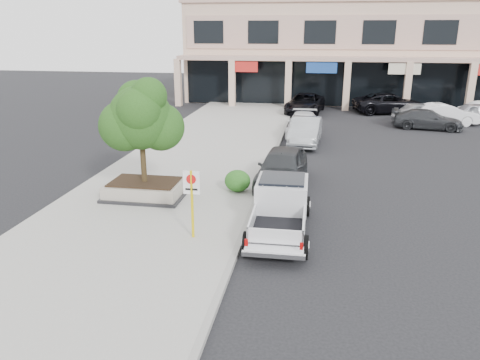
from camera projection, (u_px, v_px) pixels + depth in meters
name	position (u px, v px, depth m)	size (l,w,h in m)	color
ground	(289.00, 238.00, 15.82)	(120.00, 120.00, 0.00)	black
sidewalk	(182.00, 175.00, 22.30)	(8.00, 52.00, 0.15)	gray
curb	(264.00, 180.00, 21.67)	(0.20, 52.00, 0.15)	gray
strip_mall	(398.00, 51.00, 44.91)	(40.55, 12.43, 9.50)	#CDAD90
planter	(145.00, 189.00, 19.17)	(3.20, 2.20, 0.68)	black
planter_tree	(145.00, 118.00, 18.39)	(2.90, 2.55, 4.00)	black
no_parking_sign	(192.00, 195.00, 15.07)	(0.55, 0.09, 2.30)	#DBBC0B
hedge	(237.00, 181.00, 19.76)	(1.10, 0.99, 0.94)	#1F4E16
pickup_truck	(280.00, 210.00, 15.95)	(2.00, 5.41, 1.70)	silver
curb_car_a	(282.00, 167.00, 20.96)	(1.98, 4.91, 1.67)	#2A2C2F
curb_car_b	(306.00, 131.00, 28.51)	(1.70, 4.87, 1.61)	#9DA1A5
curb_car_c	(303.00, 124.00, 31.08)	(2.00, 4.92, 1.43)	silver
curb_car_d	(305.00, 104.00, 38.95)	(2.71, 5.89, 1.64)	black
lot_car_a	(424.00, 113.00, 34.85)	(1.87, 4.65, 1.58)	#95989D
lot_car_b	(444.00, 114.00, 34.20)	(1.67, 4.78, 1.57)	silver
lot_car_c	(428.00, 119.00, 32.89)	(1.90, 4.68, 1.36)	#2B2C2F
lot_car_d	(390.00, 103.00, 39.10)	(2.76, 5.99, 1.67)	black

